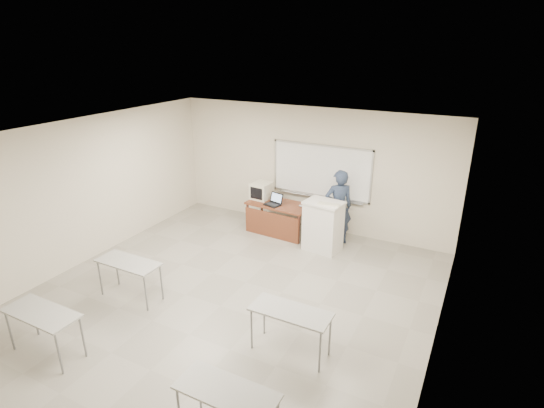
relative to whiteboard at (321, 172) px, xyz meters
The scene contains 10 objects.
floor 4.25m from the whiteboard, 94.32° to the right, with size 7.00×8.00×0.01m, color gray.
whiteboard is the anchor object (origin of this frame).
student_desks 5.39m from the whiteboard, 93.23° to the right, with size 4.40×2.20×0.73m.
instructor_desk 1.44m from the whiteboard, 135.14° to the right, with size 1.54×0.77×0.75m.
podium 1.48m from the whiteboard, 64.82° to the right, with size 0.81×0.59×1.15m.
crt_monitor 1.53m from the whiteboard, 157.86° to the right, with size 0.44×0.49×0.42m.
laptop 1.36m from the whiteboard, 138.21° to the right, with size 0.36×0.33×0.27m.
mouse 0.97m from the whiteboard, 110.72° to the right, with size 0.11×0.07×0.04m, color #B2B3BA.
keyboard 1.39m from the whiteboard, 61.23° to the right, with size 0.47×0.16×0.03m, color beige.
presenter 1.06m from the whiteboard, 40.55° to the right, with size 0.64×0.42×1.76m, color black.
Camera 1 is at (3.76, -5.24, 4.39)m, focal length 28.00 mm.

